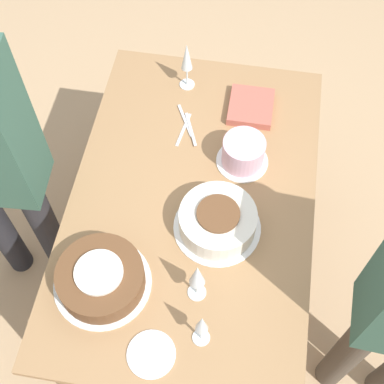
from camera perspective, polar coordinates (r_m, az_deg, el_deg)
The scene contains 11 objects.
ground_plane at distance 2.66m, azimuth 0.00°, elevation -9.12°, with size 12.00×12.00×0.00m, color tan.
dining_table at distance 2.08m, azimuth 0.00°, elevation -2.43°, with size 1.41×0.90×0.77m.
cake_center_white at distance 1.87m, azimuth 2.75°, elevation -3.10°, with size 0.31×0.31×0.11m.
cake_front_chocolate at distance 1.81m, azimuth -9.69°, elevation -9.05°, with size 0.33×0.33×0.10m.
cake_back_decorated at distance 2.02m, azimuth 5.49°, elevation 4.19°, with size 0.20×0.20×0.12m.
wine_glass_near at distance 1.68m, azimuth 0.57°, elevation -8.95°, with size 0.06×0.06×0.21m.
wine_glass_far at distance 1.64m, azimuth 1.05°, elevation -14.01°, with size 0.06×0.06×0.20m.
wine_glass_extra at distance 2.20m, azimuth -0.56°, elevation 14.02°, with size 0.06×0.06×0.23m.
dessert_plate_right at distance 1.76m, azimuth -4.37°, elevation -16.87°, with size 0.16×0.16×0.01m.
fork_pile at distance 2.16m, azimuth -0.59°, elevation 7.02°, with size 0.21×0.11×0.01m.
napkin_stack at distance 2.22m, azimuth 6.30°, elevation 9.03°, with size 0.20×0.18×0.03m.
Camera 1 is at (0.98, 0.16, 2.47)m, focal length 50.00 mm.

